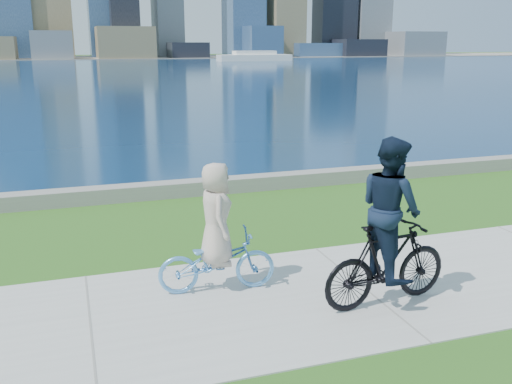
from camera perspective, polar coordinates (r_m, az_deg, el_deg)
ground at (r=7.97m, az=-16.21°, el=-12.96°), size 320.00×320.00×0.00m
concrete_path at (r=7.97m, az=-16.21°, el=-12.90°), size 80.00×3.50×0.02m
seawall at (r=13.74m, az=-17.41°, el=-0.45°), size 90.00×0.50×0.35m
bay_water at (r=79.18m, az=-18.58°, el=11.48°), size 320.00×131.00×0.01m
far_shore at (r=137.14m, az=-18.69°, el=12.61°), size 320.00×30.00×0.12m
ferry_far at (r=110.04m, az=-0.16°, el=13.37°), size 13.81×3.95×1.87m
cyclist_woman at (r=8.44m, az=-3.97°, el=-5.25°), size 0.78×1.80×1.95m
cyclist_man at (r=8.11m, az=13.11°, el=-4.36°), size 0.83×2.05×2.40m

